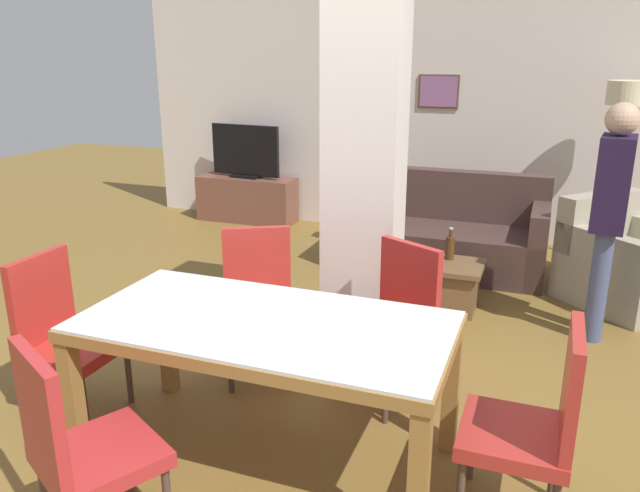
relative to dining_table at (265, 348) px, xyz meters
The scene contains 17 objects.
ground_plane 0.62m from the dining_table, ahead, with size 18.00×18.00×0.00m, color brown.
back_wall 4.56m from the dining_table, 90.00° to the left, with size 7.20×0.09×2.70m.
divider_pillar 1.57m from the dining_table, 86.92° to the left, with size 0.50×0.34×2.70m.
dining_table is the anchor object (origin of this frame).
dining_chair_near_left 0.94m from the dining_table, 118.59° to the right, with size 0.62×0.62×0.94m.
dining_chair_head_right 1.28m from the dining_table, ahead, with size 0.46×0.46×0.94m.
dining_chair_far_left 0.95m from the dining_table, 118.21° to the left, with size 0.62×0.62×0.94m.
dining_chair_head_left 1.28m from the dining_table, behind, with size 0.46×0.46×0.94m.
dining_chair_far_right 0.96m from the dining_table, 62.03° to the left, with size 0.62×0.62×0.94m.
sofa 3.35m from the dining_table, 84.54° to the left, with size 1.90×0.86×0.90m.
armchair 3.52m from the dining_table, 57.64° to the left, with size 1.21×1.21×0.87m.
coffee_table 2.39m from the dining_table, 78.67° to the left, with size 0.69×0.48×0.39m.
bottle 2.47m from the dining_table, 77.88° to the left, with size 0.07×0.07×0.27m.
tv_stand 4.80m from the dining_table, 118.12° to the left, with size 1.22×0.40×0.55m.
tv_screen 4.79m from the dining_table, 118.12° to the left, with size 0.91×0.23×0.64m.
floor_lamp 4.52m from the dining_table, 65.73° to the left, with size 0.38×0.38×1.76m.
standing_person 2.74m from the dining_table, 52.87° to the left, with size 0.26×0.40×1.70m.
Camera 1 is at (1.22, -2.50, 2.02)m, focal length 35.00 mm.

